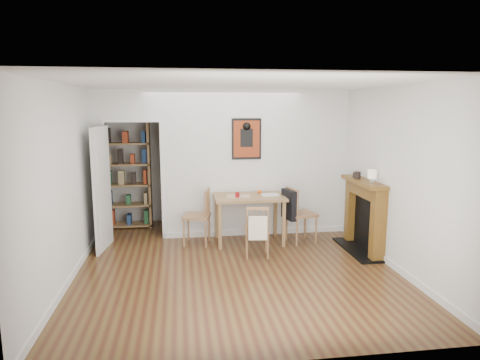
{
  "coord_description": "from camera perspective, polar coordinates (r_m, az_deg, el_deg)",
  "views": [
    {
      "loc": [
        -0.76,
        -6.08,
        2.3
      ],
      "look_at": [
        0.18,
        0.6,
        1.15
      ],
      "focal_mm": 32.0,
      "sensor_mm": 36.0,
      "label": 1
    }
  ],
  "objects": [
    {
      "name": "ceramic_jar_b",
      "position": [
        7.24,
        15.09,
        0.66
      ],
      "size": [
        0.07,
        0.07,
        0.09
      ],
      "primitive_type": "cylinder",
      "color": "black",
      "rests_on": "fireplace"
    },
    {
      "name": "dining_table",
      "position": [
        7.28,
        1.23,
        -2.89
      ],
      "size": [
        1.19,
        0.76,
        0.81
      ],
      "color": "olive",
      "rests_on": "ground"
    },
    {
      "name": "chair_left",
      "position": [
        7.27,
        -5.81,
        -4.88
      ],
      "size": [
        0.57,
        0.57,
        0.96
      ],
      "color": "#9B6E48",
      "rests_on": "ground"
    },
    {
      "name": "red_glass",
      "position": [
        7.12,
        -0.35,
        -1.97
      ],
      "size": [
        0.07,
        0.07,
        0.09
      ],
      "primitive_type": "cylinder",
      "color": "maroon",
      "rests_on": "dining_table"
    },
    {
      "name": "chair_front",
      "position": [
        6.69,
        2.26,
        -6.67
      ],
      "size": [
        0.46,
        0.5,
        0.82
      ],
      "color": "#9B6E48",
      "rests_on": "ground"
    },
    {
      "name": "room_shell",
      "position": [
        7.54,
        -1.41,
        2.05
      ],
      "size": [
        5.2,
        5.2,
        5.2
      ],
      "color": "silver",
      "rests_on": "ground"
    },
    {
      "name": "ground",
      "position": [
        6.54,
        -0.85,
        -10.89
      ],
      "size": [
        5.2,
        5.2,
        0.0
      ],
      "primitive_type": "plane",
      "color": "brown",
      "rests_on": "ground"
    },
    {
      "name": "mantel_lamp",
      "position": [
        6.74,
        17.21,
        0.65
      ],
      "size": [
        0.14,
        0.14,
        0.21
      ],
      "color": "silver",
      "rests_on": "fireplace"
    },
    {
      "name": "orange_fruit",
      "position": [
        7.45,
        2.61,
        -1.56
      ],
      "size": [
        0.07,
        0.07,
        0.07
      ],
      "primitive_type": "sphere",
      "color": "#E54F0C",
      "rests_on": "dining_table"
    },
    {
      "name": "fireplace",
      "position": [
        7.17,
        16.31,
        -4.29
      ],
      "size": [
        0.45,
        1.25,
        1.16
      ],
      "color": "brown",
      "rests_on": "ground"
    },
    {
      "name": "ceramic_jar_a",
      "position": [
        7.13,
        15.4,
        0.63
      ],
      "size": [
        0.1,
        0.1,
        0.12
      ],
      "primitive_type": "cylinder",
      "color": "black",
      "rests_on": "fireplace"
    },
    {
      "name": "bookshelf",
      "position": [
        8.44,
        -14.78,
        0.71
      ],
      "size": [
        0.88,
        0.35,
        2.09
      ],
      "color": "olive",
      "rests_on": "ground"
    },
    {
      "name": "notebook",
      "position": [
        7.33,
        4.03,
        -1.98
      ],
      "size": [
        0.3,
        0.23,
        0.01
      ],
      "primitive_type": "cube",
      "rotation": [
        0.0,
        0.0,
        0.04
      ],
      "color": "silver",
      "rests_on": "dining_table"
    },
    {
      "name": "chair_right",
      "position": [
        7.42,
        8.04,
        -4.48
      ],
      "size": [
        0.63,
        0.58,
        0.96
      ],
      "color": "#9B6E48",
      "rests_on": "ground"
    },
    {
      "name": "placemat",
      "position": [
        7.23,
        -0.24,
        -2.16
      ],
      "size": [
        0.43,
        0.35,
        0.0
      ],
      "primitive_type": "cube",
      "rotation": [
        0.0,
        0.0,
        -0.16
      ],
      "color": "#BEB39D",
      "rests_on": "dining_table"
    }
  ]
}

